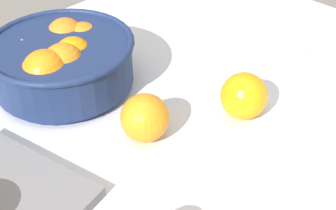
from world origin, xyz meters
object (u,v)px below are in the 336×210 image
(fruit_bowl, at_px, (62,60))
(juice_pitcher, at_px, (335,78))
(loose_orange_0, at_px, (244,96))
(loose_orange_1, at_px, (145,118))

(fruit_bowl, xyz_separation_m, juice_pitcher, (0.30, -0.39, -0.00))
(loose_orange_0, distance_m, loose_orange_1, 0.18)
(loose_orange_1, bearing_deg, juice_pitcher, -30.08)
(loose_orange_0, xyz_separation_m, loose_orange_1, (-0.16, 0.08, -0.00))
(fruit_bowl, distance_m, loose_orange_1, 0.22)
(juice_pitcher, distance_m, loose_orange_0, 0.17)
(juice_pitcher, height_order, loose_orange_0, juice_pitcher)
(loose_orange_1, bearing_deg, loose_orange_0, -26.78)
(fruit_bowl, height_order, loose_orange_0, fruit_bowl)
(fruit_bowl, bearing_deg, loose_orange_0, -61.30)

